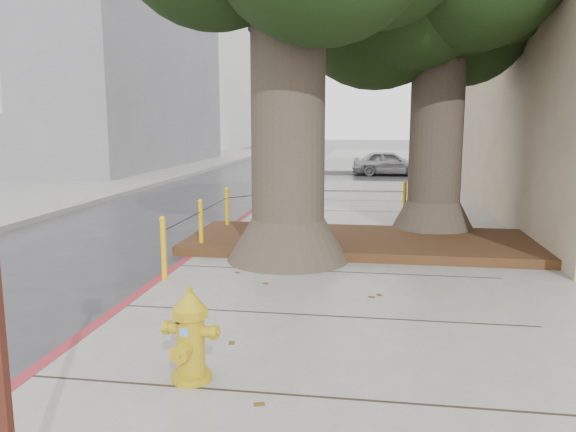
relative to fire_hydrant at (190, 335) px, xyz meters
name	(u,v)px	position (x,y,z in m)	size (l,w,h in m)	color
ground	(279,325)	(0.48, 1.86, -0.57)	(140.00, 140.00, 0.00)	#28282B
sidewalk_far	(453,160)	(6.48, 31.86, -0.50)	(16.00, 20.00, 0.15)	slate
curb_red	(187,262)	(-1.52, 4.36, -0.50)	(0.14, 26.00, 0.16)	maroon
planter_bed	(362,242)	(1.38, 5.76, -0.34)	(6.40, 2.60, 0.16)	black
building_far_grey	(67,53)	(-14.52, 23.86, 5.43)	(12.00, 16.00, 12.00)	slate
building_far_white	(179,66)	(-16.52, 46.86, 6.93)	(12.00, 18.00, 15.00)	silver
bollard_ring	(272,212)	(-0.39, 6.24, 0.09)	(3.79, 5.39, 0.95)	#E39F0C
fire_hydrant	(190,335)	(0.00, 0.00, 0.00)	(0.46, 0.42, 0.86)	#B79612
car_silver	(389,163)	(2.25, 21.51, 0.00)	(1.34, 3.32, 1.13)	#9E9DA2
car_red	(561,164)	(9.33, 20.46, 0.10)	(1.42, 4.06, 1.34)	maroon
car_dark	(71,160)	(-12.21, 19.54, 0.09)	(1.86, 4.57, 1.32)	black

